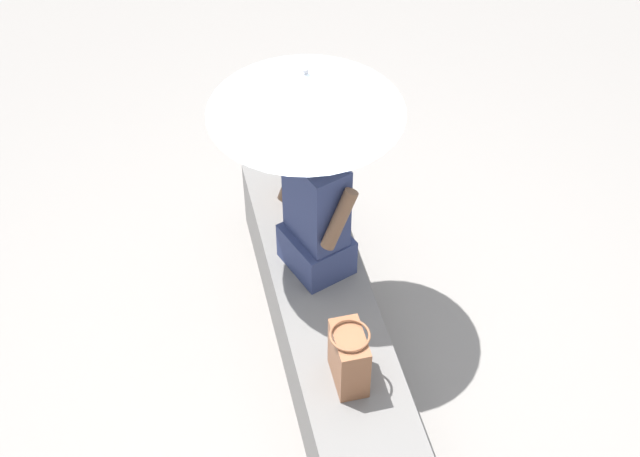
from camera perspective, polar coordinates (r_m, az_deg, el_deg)
name	(u,v)px	position (r m, az deg, el deg)	size (l,w,h in m)	color
ground_plane	(323,344)	(4.78, 0.22, -7.64)	(14.00, 14.00, 0.00)	gray
stone_bench	(323,318)	(4.60, 0.23, -5.91)	(2.13, 0.48, 0.45)	slate
person_seated	(316,210)	(4.27, -0.24, 1.22)	(0.51, 0.38, 0.90)	navy
parasol	(306,92)	(3.91, -0.94, 8.95)	(0.92, 0.92, 1.17)	#B7B7BC
handbag_black	(349,358)	(3.96, 1.92, -8.49)	(0.25, 0.18, 0.33)	brown
tote_bag_canvas	(300,179)	(4.81, -1.33, 3.29)	(0.24, 0.18, 0.31)	brown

